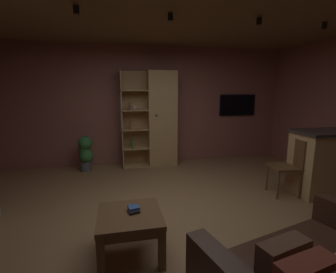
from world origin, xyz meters
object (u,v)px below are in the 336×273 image
dining_chair (290,163)px  bookshelf_cabinet (158,119)px  table_book_0 (134,211)px  table_book_1 (134,207)px  wall_mounted_tv (237,105)px  potted_floor_plant (85,152)px  coffee_table (130,222)px

dining_chair → bookshelf_cabinet: bearing=131.1°
bookshelf_cabinet → dining_chair: (1.79, -2.05, -0.50)m
bookshelf_cabinet → table_book_0: (-0.78, -3.03, -0.56)m
table_book_1 → wall_mounted_tv: (2.77, 3.20, 0.81)m
bookshelf_cabinet → wall_mounted_tv: size_ratio=2.30×
table_book_0 → potted_floor_plant: (-0.80, 2.89, -0.08)m
bookshelf_cabinet → wall_mounted_tv: (2.00, 0.21, 0.28)m
coffee_table → table_book_0: (0.04, 0.01, 0.10)m
coffee_table → table_book_0: table_book_0 is taller
coffee_table → table_book_0: size_ratio=5.85×
bookshelf_cabinet → dining_chair: bookshelf_cabinet is taller
coffee_table → wall_mounted_tv: (2.82, 3.25, 0.94)m
bookshelf_cabinet → coffee_table: bearing=-105.0°
table_book_0 → wall_mounted_tv: size_ratio=0.12×
coffee_table → potted_floor_plant: potted_floor_plant is taller
table_book_1 → potted_floor_plant: (-0.80, 2.85, -0.10)m
potted_floor_plant → wall_mounted_tv: wall_mounted_tv is taller
bookshelf_cabinet → coffee_table: (-0.82, -3.04, -0.66)m
bookshelf_cabinet → potted_floor_plant: bookshelf_cabinet is taller
bookshelf_cabinet → wall_mounted_tv: bearing=6.0°
bookshelf_cabinet → table_book_0: bearing=-104.4°
potted_floor_plant → table_book_1: bearing=-74.3°
coffee_table → dining_chair: dining_chair is taller
wall_mounted_tv → bookshelf_cabinet: bearing=-174.0°
bookshelf_cabinet → dining_chair: size_ratio=2.27×
dining_chair → wall_mounted_tv: (0.21, 2.26, 0.78)m
table_book_0 → dining_chair: (2.56, 0.98, 0.05)m
bookshelf_cabinet → coffee_table: 3.22m
table_book_1 → dining_chair: bearing=20.2°
table_book_0 → table_book_1: table_book_1 is taller
coffee_table → table_book_1: (0.04, 0.05, 0.13)m
dining_chair → potted_floor_plant: dining_chair is taller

